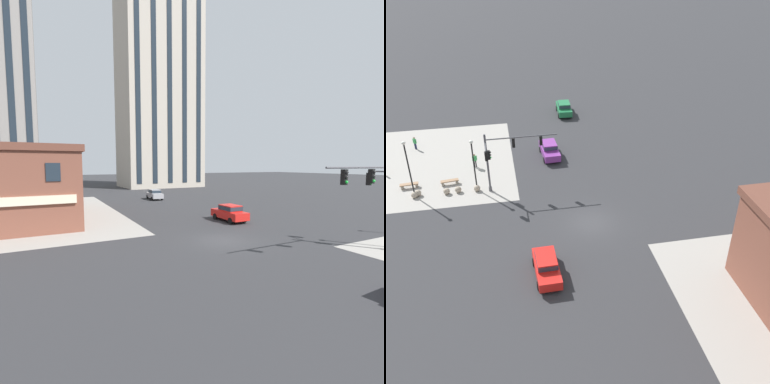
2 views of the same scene
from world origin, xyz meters
The scene contains 5 objects.
ground_plane centered at (0.00, 0.00, 0.00)m, with size 320.00×320.00×0.00m, color #2D2D30.
traffic_signal_main centered at (7.32, -7.09, 4.02)m, with size 7.00×2.09×6.16m.
car_main_northbound_near centered at (4.85, 6.08, 0.92)m, with size 1.93×4.42×1.68m.
car_main_southbound_near centered at (4.41, 27.13, 0.92)m, with size 2.06×4.48×1.68m.
residential_tower_skyline_right centered at (15.81, 54.35, 33.84)m, with size 20.08×14.96×67.64m.
Camera 1 is at (-11.99, -17.88, 5.76)m, focal length 26.79 mm.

